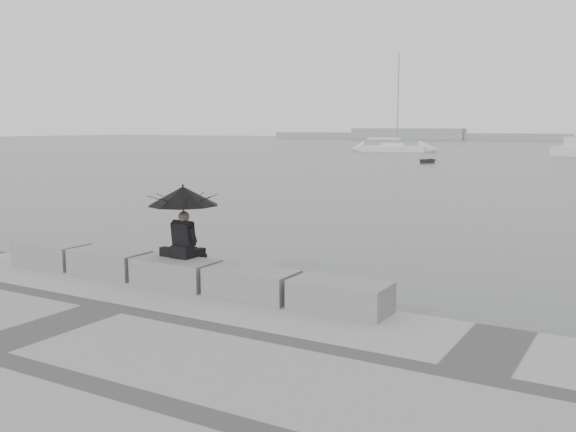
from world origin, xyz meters
The scene contains 10 objects.
ground centered at (0.00, 0.00, 0.00)m, with size 360.00×360.00×0.00m, color #4F5154.
stone_block_far_left centered at (-3.40, -0.45, 0.75)m, with size 1.60×0.80×0.50m, color slate.
stone_block_left centered at (-1.70, -0.45, 0.75)m, with size 1.60×0.80×0.50m, color slate.
stone_block_centre centered at (0.00, -0.45, 0.75)m, with size 1.60×0.80×0.50m, color slate.
stone_block_right centered at (1.70, -0.45, 0.75)m, with size 1.60×0.80×0.50m, color slate.
stone_block_far_right centered at (3.40, -0.45, 0.75)m, with size 1.60×0.80×0.50m, color slate.
seated_person centered at (0.05, -0.26, 2.04)m, with size 1.33×1.33×1.39m.
bag centered at (-0.31, -0.31, 1.09)m, with size 0.27×0.15×0.17m, color black.
sailboat_left centered at (-23.50, 72.47, 0.51)m, with size 8.86×4.28×12.90m.
dinghy centered at (-11.39, 49.52, 0.23)m, with size 2.76×1.17×0.47m, color slate.
Camera 1 is at (7.69, -9.53, 3.46)m, focal length 40.00 mm.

